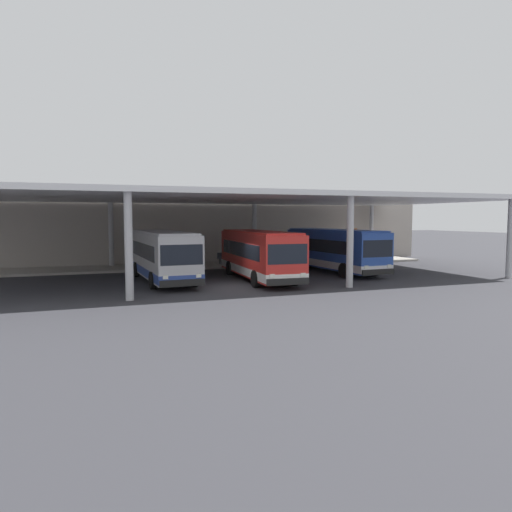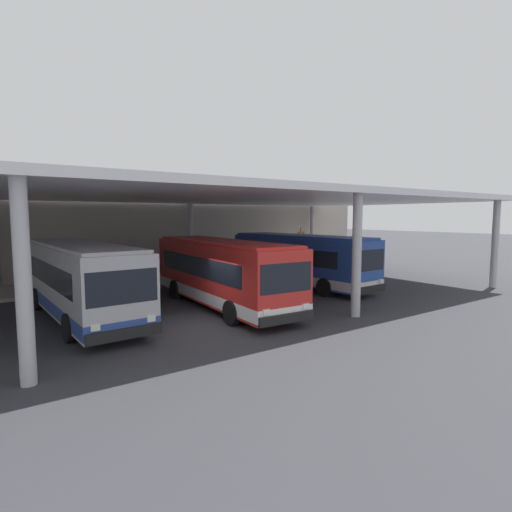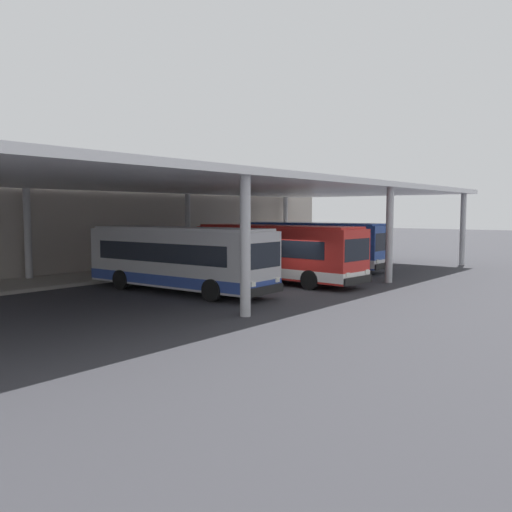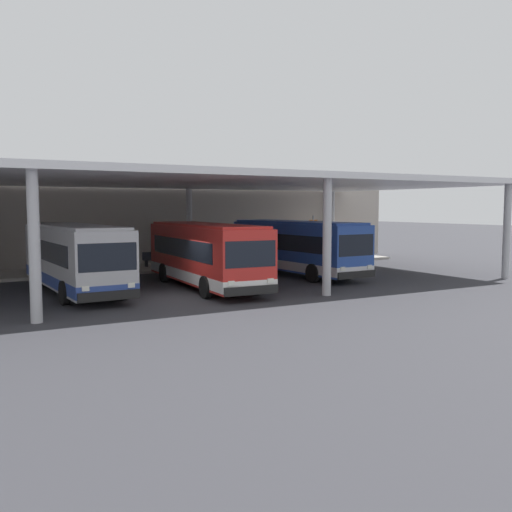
# 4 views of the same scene
# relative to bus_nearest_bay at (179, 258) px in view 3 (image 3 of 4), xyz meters

# --- Properties ---
(ground_plane) EXTENTS (200.00, 200.00, 0.00)m
(ground_plane) POSITION_rel_bus_nearest_bay_xyz_m (3.55, -3.98, -1.66)
(ground_plane) COLOR #333338
(platform_kerb) EXTENTS (42.00, 4.50, 0.18)m
(platform_kerb) POSITION_rel_bus_nearest_bay_xyz_m (3.55, 7.77, -1.57)
(platform_kerb) COLOR #A39E93
(platform_kerb) RESTS_ON ground
(station_building_facade) EXTENTS (48.00, 1.60, 6.51)m
(station_building_facade) POSITION_rel_bus_nearest_bay_xyz_m (3.55, 11.02, 1.60)
(station_building_facade) COLOR #ADA399
(station_building_facade) RESTS_ON ground
(canopy_shelter) EXTENTS (40.00, 17.00, 5.55)m
(canopy_shelter) POSITION_rel_bus_nearest_bay_xyz_m (3.55, 1.52, 3.66)
(canopy_shelter) COLOR silver
(canopy_shelter) RESTS_ON ground
(bus_nearest_bay) EXTENTS (3.03, 10.63, 3.17)m
(bus_nearest_bay) POSITION_rel_bus_nearest_bay_xyz_m (0.00, 0.00, 0.00)
(bus_nearest_bay) COLOR #B7B7BC
(bus_nearest_bay) RESTS_ON ground
(bus_second_bay) EXTENTS (3.08, 10.64, 3.17)m
(bus_second_bay) POSITION_rel_bus_nearest_bay_xyz_m (5.98, -1.47, 0.00)
(bus_second_bay) COLOR red
(bus_second_bay) RESTS_ON ground
(bus_middle_bay) EXTENTS (3.04, 10.63, 3.17)m
(bus_middle_bay) POSITION_rel_bus_nearest_bay_xyz_m (12.78, 0.67, 0.00)
(bus_middle_bay) COLOR #284CA8
(bus_middle_bay) RESTS_ON ground
(bench_waiting) EXTENTS (1.80, 0.45, 0.92)m
(bench_waiting) POSITION_rel_bus_nearest_bay_xyz_m (6.72, 7.84, -0.99)
(bench_waiting) COLOR #383D47
(bench_waiting) RESTS_ON platform_kerb
(trash_bin) EXTENTS (0.52, 0.52, 0.98)m
(trash_bin) POSITION_rel_bus_nearest_bay_xyz_m (4.24, 7.87, -0.98)
(trash_bin) COLOR #236638
(trash_bin) RESTS_ON platform_kerb
(banner_sign) EXTENTS (0.70, 0.12, 3.20)m
(banner_sign) POSITION_rel_bus_nearest_bay_xyz_m (18.42, 6.96, 0.32)
(banner_sign) COLOR #B2B2B7
(banner_sign) RESTS_ON platform_kerb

